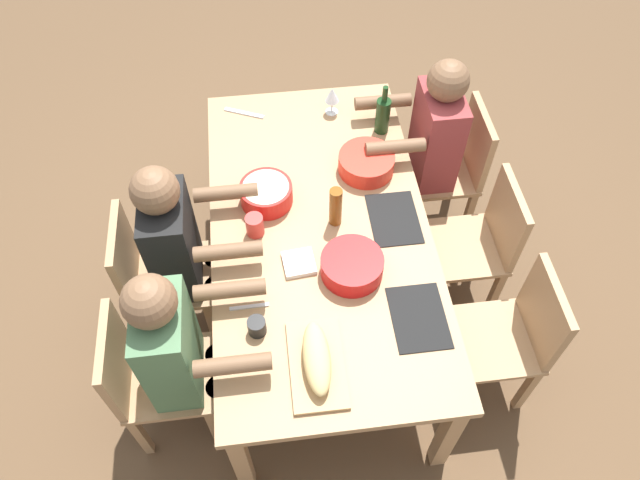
{
  "coord_description": "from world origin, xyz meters",
  "views": [
    {
      "loc": [
        -1.72,
        0.21,
        3.0
      ],
      "look_at": [
        0.0,
        0.0,
        0.63
      ],
      "focal_mm": 33.82,
      "sensor_mm": 36.0,
      "label": 1
    }
  ],
  "objects_px": {
    "diner_far_left": "(181,349)",
    "chair_near_center": "(480,241)",
    "diner_far_center": "(182,245)",
    "cutting_board": "(317,364)",
    "diner_near_right": "(428,141)",
    "chair_far_left": "(148,375)",
    "serving_bowl_fruit": "(366,162)",
    "beer_bottle": "(336,207)",
    "chair_near_left": "(513,333)",
    "serving_bowl_salad": "(352,265)",
    "cup_far_center": "(255,226)",
    "chair_far_center": "(153,274)",
    "dining_table": "(320,235)",
    "cup_far_left": "(257,326)",
    "bread_loaf": "(317,358)",
    "wine_glass": "(332,96)",
    "napkin_stack": "(299,263)",
    "chair_near_right": "(454,165)",
    "serving_bowl_pasta": "(266,193)",
    "wine_bottle": "(383,115)"
  },
  "relations": [
    {
      "from": "chair_near_right",
      "to": "diner_far_center",
      "type": "relative_size",
      "value": 0.71
    },
    {
      "from": "chair_near_left",
      "to": "cutting_board",
      "type": "height_order",
      "value": "chair_near_left"
    },
    {
      "from": "chair_far_center",
      "to": "diner_far_center",
      "type": "xyz_separation_m",
      "value": [
        -0.0,
        -0.18,
        0.21
      ]
    },
    {
      "from": "cup_far_center",
      "to": "cup_far_left",
      "type": "xyz_separation_m",
      "value": [
        -0.52,
        0.02,
        -0.02
      ]
    },
    {
      "from": "dining_table",
      "to": "cup_far_left",
      "type": "distance_m",
      "value": 0.62
    },
    {
      "from": "beer_bottle",
      "to": "chair_far_center",
      "type": "bearing_deg",
      "value": 91.18
    },
    {
      "from": "chair_far_left",
      "to": "cup_far_left",
      "type": "xyz_separation_m",
      "value": [
        0.02,
        -0.51,
        0.3
      ]
    },
    {
      "from": "beer_bottle",
      "to": "wine_glass",
      "type": "xyz_separation_m",
      "value": [
        0.76,
        -0.09,
        0.01
      ]
    },
    {
      "from": "beer_bottle",
      "to": "cup_far_center",
      "type": "relative_size",
      "value": 2.02
    },
    {
      "from": "dining_table",
      "to": "cup_far_left",
      "type": "relative_size",
      "value": 25.12
    },
    {
      "from": "beer_bottle",
      "to": "dining_table",
      "type": "bearing_deg",
      "value": 104.14
    },
    {
      "from": "diner_far_center",
      "to": "serving_bowl_fruit",
      "type": "distance_m",
      "value": 0.99
    },
    {
      "from": "serving_bowl_salad",
      "to": "cup_far_center",
      "type": "relative_size",
      "value": 2.56
    },
    {
      "from": "serving_bowl_fruit",
      "to": "cutting_board",
      "type": "bearing_deg",
      "value": 160.04
    },
    {
      "from": "diner_near_right",
      "to": "chair_far_left",
      "type": "bearing_deg",
      "value": 125.85
    },
    {
      "from": "diner_far_center",
      "to": "chair_near_left",
      "type": "distance_m",
      "value": 1.6
    },
    {
      "from": "cup_far_center",
      "to": "cup_far_left",
      "type": "height_order",
      "value": "cup_far_center"
    },
    {
      "from": "diner_far_left",
      "to": "serving_bowl_salad",
      "type": "xyz_separation_m",
      "value": [
        0.26,
        -0.76,
        0.1
      ]
    },
    {
      "from": "chair_near_right",
      "to": "bread_loaf",
      "type": "relative_size",
      "value": 2.66
    },
    {
      "from": "cutting_board",
      "to": "diner_near_right",
      "type": "bearing_deg",
      "value": -31.28
    },
    {
      "from": "diner_far_left",
      "to": "serving_bowl_fruit",
      "type": "distance_m",
      "value": 1.28
    },
    {
      "from": "chair_near_left",
      "to": "beer_bottle",
      "type": "relative_size",
      "value": 3.86
    },
    {
      "from": "diner_far_center",
      "to": "cutting_board",
      "type": "height_order",
      "value": "diner_far_center"
    },
    {
      "from": "serving_bowl_pasta",
      "to": "dining_table",
      "type": "bearing_deg",
      "value": -128.21
    },
    {
      "from": "serving_bowl_fruit",
      "to": "beer_bottle",
      "type": "distance_m",
      "value": 0.38
    },
    {
      "from": "serving_bowl_pasta",
      "to": "beer_bottle",
      "type": "bearing_deg",
      "value": -118.3
    },
    {
      "from": "bread_loaf",
      "to": "diner_far_center",
      "type": "bearing_deg",
      "value": 38.32
    },
    {
      "from": "chair_far_left",
      "to": "bread_loaf",
      "type": "relative_size",
      "value": 2.66
    },
    {
      "from": "serving_bowl_salad",
      "to": "chair_far_left",
      "type": "bearing_deg",
      "value": 105.63
    },
    {
      "from": "dining_table",
      "to": "diner_far_left",
      "type": "relative_size",
      "value": 1.63
    },
    {
      "from": "bread_loaf",
      "to": "chair_far_center",
      "type": "bearing_deg",
      "value": 46.46
    },
    {
      "from": "chair_near_center",
      "to": "chair_near_left",
      "type": "bearing_deg",
      "value": 180.0
    },
    {
      "from": "bread_loaf",
      "to": "wine_glass",
      "type": "height_order",
      "value": "wine_glass"
    },
    {
      "from": "bread_loaf",
      "to": "cutting_board",
      "type": "bearing_deg",
      "value": 0.0
    },
    {
      "from": "chair_far_left",
      "to": "napkin_stack",
      "type": "xyz_separation_m",
      "value": [
        0.33,
        -0.72,
        0.27
      ]
    },
    {
      "from": "dining_table",
      "to": "chair_near_left",
      "type": "xyz_separation_m",
      "value": [
        -0.54,
        -0.84,
        -0.18
      ]
    },
    {
      "from": "cup_far_left",
      "to": "chair_near_right",
      "type": "bearing_deg",
      "value": -47.79
    },
    {
      "from": "chair_far_center",
      "to": "wine_bottle",
      "type": "height_order",
      "value": "wine_bottle"
    },
    {
      "from": "dining_table",
      "to": "napkin_stack",
      "type": "distance_m",
      "value": 0.25
    },
    {
      "from": "chair_near_right",
      "to": "chair_near_left",
      "type": "distance_m",
      "value": 1.08
    },
    {
      "from": "chair_far_center",
      "to": "diner_far_left",
      "type": "distance_m",
      "value": 0.61
    },
    {
      "from": "diner_far_left",
      "to": "chair_near_center",
      "type": "xyz_separation_m",
      "value": [
        0.54,
        -1.49,
        -0.21
      ]
    },
    {
      "from": "serving_bowl_fruit",
      "to": "serving_bowl_salad",
      "type": "relative_size",
      "value": 1.01
    },
    {
      "from": "dining_table",
      "to": "chair_near_center",
      "type": "bearing_deg",
      "value": -90.0
    },
    {
      "from": "chair_near_right",
      "to": "chair_far_center",
      "type": "height_order",
      "value": "same"
    },
    {
      "from": "chair_near_left",
      "to": "serving_bowl_salad",
      "type": "bearing_deg",
      "value": 70.07
    },
    {
      "from": "wine_glass",
      "to": "cup_far_left",
      "type": "relative_size",
      "value": 2.13
    },
    {
      "from": "diner_far_center",
      "to": "chair_far_left",
      "type": "bearing_deg",
      "value": 161.17
    },
    {
      "from": "chair_far_center",
      "to": "cup_far_center",
      "type": "relative_size",
      "value": 7.81
    },
    {
      "from": "chair_far_left",
      "to": "beer_bottle",
      "type": "distance_m",
      "value": 1.13
    }
  ]
}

